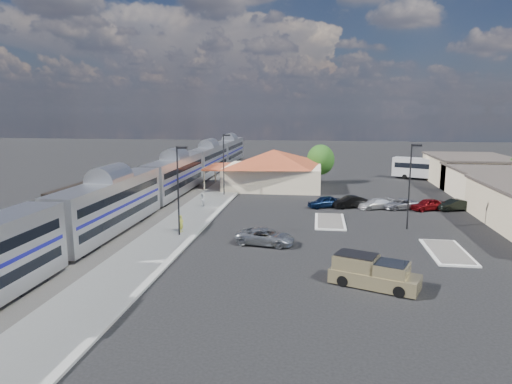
# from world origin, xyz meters

# --- Properties ---
(ground) EXTENTS (280.00, 280.00, 0.00)m
(ground) POSITION_xyz_m (0.00, 0.00, 0.00)
(ground) COLOR black
(ground) RESTS_ON ground
(railbed) EXTENTS (16.00, 100.00, 0.12)m
(railbed) POSITION_xyz_m (-21.00, 8.00, 0.06)
(railbed) COLOR #4C4944
(railbed) RESTS_ON ground
(platform) EXTENTS (5.50, 92.00, 0.18)m
(platform) POSITION_xyz_m (-12.00, 6.00, 0.09)
(platform) COLOR gray
(platform) RESTS_ON ground
(passenger_train) EXTENTS (3.00, 104.00, 5.55)m
(passenger_train) POSITION_xyz_m (-18.00, 15.01, 2.87)
(passenger_train) COLOR silver
(passenger_train) RESTS_ON ground
(freight_cars) EXTENTS (2.80, 46.00, 4.00)m
(freight_cars) POSITION_xyz_m (-24.00, 0.76, 1.93)
(freight_cars) COLOR black
(freight_cars) RESTS_ON ground
(station_depot) EXTENTS (18.35, 12.24, 6.20)m
(station_depot) POSITION_xyz_m (-4.56, 24.00, 3.13)
(station_depot) COLOR beige
(station_depot) RESTS_ON ground
(traffic_island_south) EXTENTS (3.30, 7.50, 0.21)m
(traffic_island_south) POSITION_xyz_m (4.00, 2.00, 0.10)
(traffic_island_south) COLOR silver
(traffic_island_south) RESTS_ON ground
(traffic_island_north) EXTENTS (3.30, 7.50, 0.21)m
(traffic_island_north) POSITION_xyz_m (14.00, -8.00, 0.10)
(traffic_island_north) COLOR silver
(traffic_island_north) RESTS_ON ground
(lamp_plat_s) EXTENTS (1.08, 0.25, 9.00)m
(lamp_plat_s) POSITION_xyz_m (-10.90, -6.00, 5.34)
(lamp_plat_s) COLOR black
(lamp_plat_s) RESTS_ON ground
(lamp_plat_n) EXTENTS (1.08, 0.25, 9.00)m
(lamp_plat_n) POSITION_xyz_m (-10.90, 16.00, 5.34)
(lamp_plat_n) COLOR black
(lamp_plat_n) RESTS_ON ground
(lamp_lot) EXTENTS (1.08, 0.25, 9.00)m
(lamp_lot) POSITION_xyz_m (12.10, 0.00, 5.34)
(lamp_lot) COLOR black
(lamp_lot) RESTS_ON ground
(tree_depot) EXTENTS (4.71, 4.71, 6.63)m
(tree_depot) POSITION_xyz_m (3.00, 30.00, 4.02)
(tree_depot) COLOR #382314
(tree_depot) RESTS_ON ground
(pickup_truck) EXTENTS (6.56, 4.39, 2.13)m
(pickup_truck) POSITION_xyz_m (6.65, -16.84, 1.01)
(pickup_truck) COLOR tan
(pickup_truck) RESTS_ON ground
(suv) EXTENTS (5.86, 3.41, 1.53)m
(suv) POSITION_xyz_m (-2.21, -7.61, 0.77)
(suv) COLOR #A2A6AA
(suv) RESTS_ON ground
(coach_bus) EXTENTS (11.99, 7.27, 3.84)m
(coach_bus) POSITION_xyz_m (22.04, 36.00, 2.21)
(coach_bus) COLOR white
(coach_bus) RESTS_ON ground
(person_a) EXTENTS (0.53, 0.70, 1.75)m
(person_a) POSITION_xyz_m (-11.10, -4.93, 1.06)
(person_a) COLOR gold
(person_a) RESTS_ON platform
(person_b) EXTENTS (0.76, 0.91, 1.72)m
(person_b) POSITION_xyz_m (-12.12, 7.55, 1.04)
(person_b) COLOR silver
(person_b) RESTS_ON platform
(parked_car_a) EXTENTS (4.75, 3.53, 1.50)m
(parked_car_a) POSITION_xyz_m (3.48, 9.81, 0.75)
(parked_car_a) COLOR #0C1B3C
(parked_car_a) RESTS_ON ground
(parked_car_b) EXTENTS (4.84, 3.40, 1.51)m
(parked_car_b) POSITION_xyz_m (6.68, 10.11, 0.76)
(parked_car_b) COLOR black
(parked_car_b) RESTS_ON ground
(parked_car_c) EXTENTS (4.92, 3.59, 1.32)m
(parked_car_c) POSITION_xyz_m (9.88, 9.81, 0.66)
(parked_car_c) COLOR silver
(parked_car_c) RESTS_ON ground
(parked_car_d) EXTENTS (5.23, 3.68, 1.32)m
(parked_car_d) POSITION_xyz_m (13.08, 10.11, 0.66)
(parked_car_d) COLOR #97989F
(parked_car_d) RESTS_ON ground
(parked_car_e) EXTENTS (4.73, 3.52, 1.50)m
(parked_car_e) POSITION_xyz_m (16.28, 9.81, 0.75)
(parked_car_e) COLOR maroon
(parked_car_e) RESTS_ON ground
(parked_car_f) EXTENTS (4.59, 2.93, 1.43)m
(parked_car_f) POSITION_xyz_m (19.48, 10.11, 0.71)
(parked_car_f) COLOR black
(parked_car_f) RESTS_ON ground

